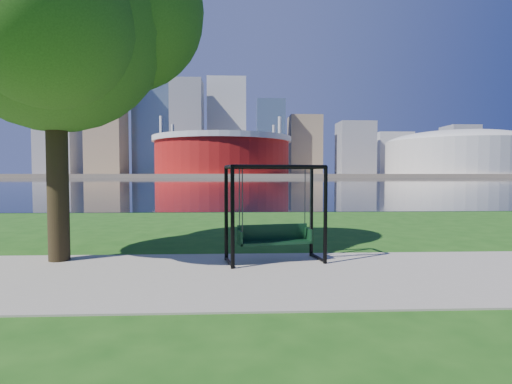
{
  "coord_description": "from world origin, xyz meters",
  "views": [
    {
      "loc": [
        -0.18,
        -7.9,
        1.92
      ],
      "look_at": [
        0.17,
        0.0,
        1.56
      ],
      "focal_mm": 28.0,
      "sensor_mm": 36.0,
      "label": 1
    }
  ],
  "objects": [
    {
      "name": "path",
      "position": [
        0.0,
        -0.5,
        0.01
      ],
      "size": [
        120.0,
        4.0,
        0.03
      ],
      "primitive_type": "cube",
      "color": "#9E937F",
      "rests_on": "ground"
    },
    {
      "name": "arena",
      "position": [
        135.0,
        235.0,
        15.87
      ],
      "size": [
        84.0,
        84.0,
        26.56
      ],
      "color": "beige",
      "rests_on": "far_bank"
    },
    {
      "name": "park_tree",
      "position": [
        -4.16,
        1.0,
        5.41
      ],
      "size": [
        6.27,
        5.66,
        7.79
      ],
      "color": "black",
      "rests_on": "ground"
    },
    {
      "name": "far_bank",
      "position": [
        0.0,
        306.0,
        1.0
      ],
      "size": [
        900.0,
        228.0,
        2.0
      ],
      "primitive_type": "cube",
      "color": "#937F60",
      "rests_on": "ground"
    },
    {
      "name": "swing",
      "position": [
        0.6,
        0.62,
        1.02
      ],
      "size": [
        2.19,
        1.26,
        2.11
      ],
      "rotation": [
        0.0,
        0.0,
        0.19
      ],
      "color": "black",
      "rests_on": "ground"
    },
    {
      "name": "river",
      "position": [
        0.0,
        102.0,
        0.01
      ],
      "size": [
        900.0,
        180.0,
        0.02
      ],
      "primitive_type": "cube",
      "color": "black",
      "rests_on": "ground"
    },
    {
      "name": "stadium",
      "position": [
        -10.0,
        235.0,
        14.23
      ],
      "size": [
        83.0,
        83.0,
        32.0
      ],
      "color": "maroon",
      "rests_on": "far_bank"
    },
    {
      "name": "ground",
      "position": [
        0.0,
        0.0,
        0.0
      ],
      "size": [
        900.0,
        900.0,
        0.0
      ],
      "primitive_type": "plane",
      "color": "#1E5114",
      "rests_on": "ground"
    },
    {
      "name": "skyline",
      "position": [
        -4.27,
        319.39,
        35.89
      ],
      "size": [
        392.0,
        66.0,
        96.5
      ],
      "color": "gray",
      "rests_on": "far_bank"
    }
  ]
}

